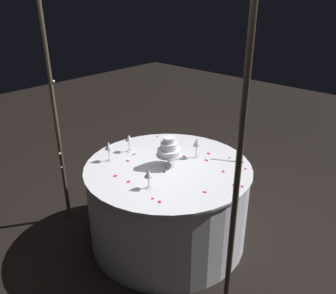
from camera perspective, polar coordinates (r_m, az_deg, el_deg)
The scene contains 28 objects.
ground_plane at distance 3.43m, azimuth -0.00°, elevation -14.34°, with size 12.00×12.00×0.00m, color black.
decorative_arch at distance 2.42m, azimuth -7.55°, elevation 9.45°, with size 1.94×0.06×2.39m.
main_table at distance 3.20m, azimuth -0.00°, elevation -9.07°, with size 1.44×1.44×0.76m.
tiered_cake at distance 2.95m, azimuth 0.10°, elevation -0.36°, with size 0.22×0.22×0.26m.
wine_glass_0 at distance 3.24m, azimuth -6.42°, elevation 1.36°, with size 0.07×0.07×0.16m.
wine_glass_1 at distance 3.11m, azimuth 4.71°, elevation 0.68°, with size 0.06×0.06×0.19m.
wine_glass_2 at distance 3.08m, azimuth -9.71°, elevation 0.09°, with size 0.06×0.06×0.18m.
wine_glass_3 at distance 2.63m, azimuth -3.21°, elevation -4.47°, with size 0.07×0.07×0.16m.
cake_knife at distance 3.14m, azimuth 9.96°, elevation -2.16°, with size 0.27×0.16×0.01m.
rose_petal_0 at distance 3.20m, azimuth -0.51°, elevation -1.28°, with size 0.03×0.02×0.00m, color #C61951.
rose_petal_1 at distance 2.57m, azimuth -2.54°, elevation -8.42°, with size 0.03×0.02×0.00m, color #C61951.
rose_petal_2 at distance 3.12m, azimuth 6.31°, elevation -2.17°, with size 0.04×0.03×0.00m, color #C61951.
rose_petal_3 at distance 2.77m, azimuth 12.05°, elevation -6.33°, with size 0.03×0.02×0.00m, color #C61951.
rose_petal_4 at distance 3.17m, azimuth 2.68°, elevation -1.52°, with size 0.03×0.02×0.00m, color #C61951.
rose_petal_5 at distance 2.65m, azimuth 6.04°, elevation -7.34°, with size 0.03×0.02×0.00m, color #C61951.
rose_petal_6 at distance 2.91m, azimuth -0.66°, elevation -4.11°, with size 0.03×0.02×0.00m, color #C61951.
rose_petal_7 at distance 2.88m, azimuth -8.62°, elevation -4.68°, with size 0.04×0.03×0.00m, color #C61951.
rose_petal_8 at distance 2.77m, azimuth 10.79°, elevation -6.14°, with size 0.04×0.03×0.00m, color #C61951.
rose_petal_9 at distance 2.95m, azimuth 9.02°, elevation -3.98°, with size 0.03×0.02×0.00m, color #C61951.
rose_petal_10 at distance 3.60m, azimuth -1.76°, elevation 1.77°, with size 0.02×0.02×0.00m, color #C61951.
rose_petal_11 at distance 3.11m, azimuth -6.62°, elevation -2.26°, with size 0.04×0.03×0.00m, color #C61951.
rose_petal_12 at distance 2.79m, azimuth -6.50°, elevation -5.65°, with size 0.04×0.03×0.00m, color #C61951.
rose_petal_13 at distance 3.03m, azimuth 12.57°, elevation -3.48°, with size 0.03×0.02×0.00m, color #C61951.
rose_petal_14 at distance 3.24m, azimuth 6.64°, elevation -1.06°, with size 0.04×0.03×0.00m, color #C61951.
rose_petal_15 at distance 3.19m, azimuth 10.04°, elevation -1.75°, with size 0.03×0.02×0.00m, color #C61951.
rose_petal_16 at distance 3.46m, azimuth 0.69°, elevation 0.86°, with size 0.04×0.02×0.00m, color #C61951.
rose_petal_17 at distance 3.22m, azimuth -5.58°, elevation -1.18°, with size 0.04×0.03×0.00m, color #C61951.
rose_petal_18 at distance 2.53m, azimuth -1.39°, elevation -8.95°, with size 0.03×0.02×0.00m, color #C61951.
Camera 1 is at (-1.79, 1.97, 2.16)m, focal length 37.24 mm.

